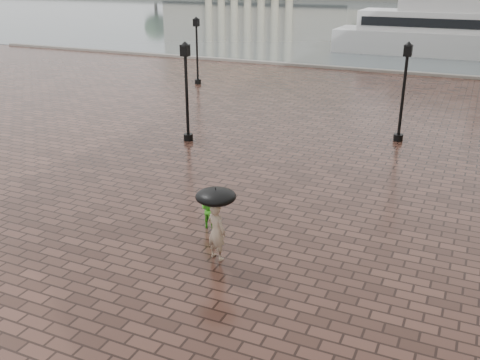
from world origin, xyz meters
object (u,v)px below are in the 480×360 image
at_px(adult_pedestrian, 216,232).
at_px(ferry_near, 459,31).
at_px(child_pedestrian, 210,209).
at_px(street_lamps, 253,74).

distance_m(adult_pedestrian, ferry_near, 42.97).
distance_m(adult_pedestrian, child_pedestrian, 1.97).
distance_m(street_lamps, adult_pedestrian, 15.63).
height_order(adult_pedestrian, ferry_near, ferry_near).
bearing_deg(street_lamps, adult_pedestrian, -70.58).
distance_m(child_pedestrian, ferry_near, 41.45).
height_order(street_lamps, ferry_near, ferry_near).
bearing_deg(ferry_near, child_pedestrian, -95.88).
bearing_deg(adult_pedestrian, child_pedestrian, -40.25).
xyz_separation_m(adult_pedestrian, child_pedestrian, (-1.06, 1.64, -0.22)).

